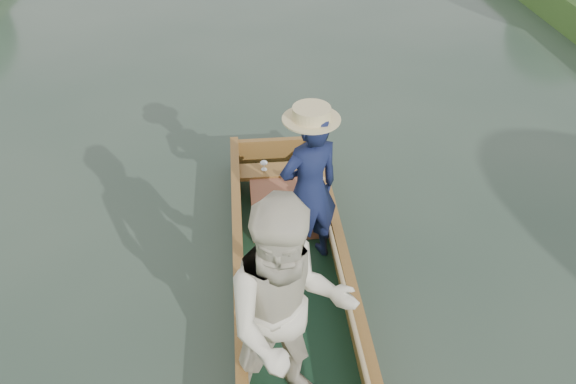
{
  "coord_description": "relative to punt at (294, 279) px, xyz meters",
  "views": [
    {
      "loc": [
        -0.4,
        -3.65,
        4.16
      ],
      "look_at": [
        0.0,
        0.6,
        0.95
      ],
      "focal_mm": 35.0,
      "sensor_mm": 36.0,
      "label": 1
    }
  ],
  "objects": [
    {
      "name": "ground",
      "position": [
        0.04,
        0.37,
        -0.77
      ],
      "size": [
        120.0,
        120.0,
        0.0
      ],
      "primitive_type": "plane",
      "color": "#283D30",
      "rests_on": "ground"
    },
    {
      "name": "punt",
      "position": [
        0.0,
        0.0,
        0.0
      ],
      "size": [
        1.28,
        5.0,
        2.12
      ],
      "color": "#12301D",
      "rests_on": "ground"
    }
  ]
}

